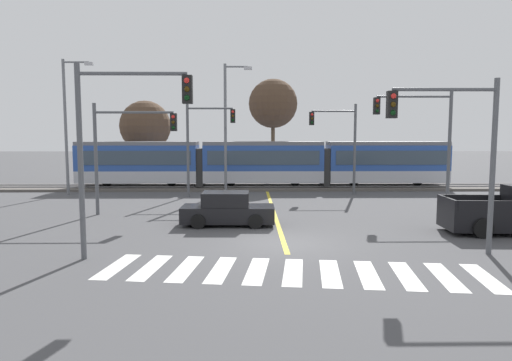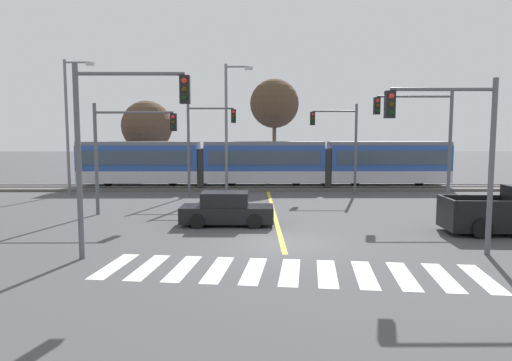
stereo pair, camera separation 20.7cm
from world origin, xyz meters
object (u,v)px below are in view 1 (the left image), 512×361
object	(u,v)px
traffic_light_far_left	(203,135)
street_lamp_west	(68,119)
traffic_light_near_left	(117,130)
street_lamp_centre	(228,121)
traffic_light_mid_right	(425,130)
light_rail_tram	(263,162)
sedan_crossing	(228,210)
bare_tree_far_west	(145,126)
bare_tree_west	(273,104)
traffic_light_near_right	(457,138)
traffic_light_far_right	(340,136)
traffic_light_mid_left	(125,141)

from	to	relation	value
traffic_light_far_left	street_lamp_west	bearing A→B (deg)	172.79
traffic_light_near_left	street_lamp_centre	distance (m)	17.72
traffic_light_mid_right	street_lamp_west	xyz separation A→B (m)	(-21.81, 7.06, 0.83)
light_rail_tram	sedan_crossing	world-z (taller)	light_rail_tram
bare_tree_far_west	bare_tree_west	bearing A→B (deg)	-4.26
bare_tree_far_west	street_lamp_west	bearing A→B (deg)	-112.77
light_rail_tram	sedan_crossing	xyz separation A→B (m)	(-2.05, -14.31, -1.35)
sedan_crossing	traffic_light_far_left	xyz separation A→B (m)	(-2.04, 9.80, 3.41)
sedan_crossing	bare_tree_west	world-z (taller)	bare_tree_west
traffic_light_near_left	traffic_light_near_right	distance (m)	11.27
traffic_light_mid_right	light_rail_tram	bearing A→B (deg)	128.87
traffic_light_far_right	traffic_light_mid_left	distance (m)	14.88
traffic_light_mid_left	traffic_light_near_right	size ratio (longest dim) A/B	0.95
traffic_light_mid_right	sedan_crossing	bearing A→B (deg)	-159.37
bare_tree_far_west	street_lamp_centre	bearing A→B (deg)	-44.70
sedan_crossing	traffic_light_far_right	size ratio (longest dim) A/B	0.68
traffic_light_near_left	traffic_light_far_left	size ratio (longest dim) A/B	1.02
traffic_light_far_right	traffic_light_mid_left	world-z (taller)	traffic_light_far_right
traffic_light_mid_right	traffic_light_near_left	bearing A→B (deg)	-144.88
traffic_light_far_left	bare_tree_west	xyz separation A→B (m)	(5.06, 8.51, 2.61)
traffic_light_far_right	street_lamp_west	distance (m)	18.64
traffic_light_far_right	bare_tree_west	bearing A→B (deg)	119.13
traffic_light_far_left	bare_tree_far_west	size ratio (longest dim) A/B	0.89
light_rail_tram	street_lamp_west	xyz separation A→B (m)	(-13.43, -3.33, 3.13)
traffic_light_mid_left	bare_tree_west	world-z (taller)	bare_tree_west
light_rail_tram	traffic_light_far_right	distance (m)	6.58
traffic_light_near_left	bare_tree_west	world-z (taller)	bare_tree_west
traffic_light_far_left	street_lamp_west	distance (m)	9.48
traffic_light_mid_right	street_lamp_centre	xyz separation A→B (m)	(-10.94, 7.84, 0.72)
traffic_light_mid_left	street_lamp_west	distance (m)	10.23
light_rail_tram	traffic_light_mid_left	world-z (taller)	traffic_light_mid_left
traffic_light_far_right	bare_tree_far_west	world-z (taller)	bare_tree_far_west
traffic_light_mid_left	traffic_light_near_right	world-z (taller)	traffic_light_near_right
light_rail_tram	traffic_light_far_right	bearing A→B (deg)	-34.39
traffic_light_near_left	street_lamp_centre	bearing A→B (deg)	81.03
traffic_light_far_right	traffic_light_mid_left	size ratio (longest dim) A/B	1.09
traffic_light_mid_left	traffic_light_near_left	bearing A→B (deg)	-76.30
light_rail_tram	traffic_light_near_left	world-z (taller)	traffic_light_near_left
traffic_light_far_right	street_lamp_west	bearing A→B (deg)	179.34
traffic_light_near_right	bare_tree_far_west	bearing A→B (deg)	123.14
bare_tree_west	bare_tree_far_west	bearing A→B (deg)	175.74
traffic_light_near_left	traffic_light_near_right	xyz separation A→B (m)	(11.26, 0.42, -0.27)
traffic_light_near_left	bare_tree_west	xyz separation A→B (m)	(6.30, 24.03, 2.47)
traffic_light_mid_right	bare_tree_far_west	bearing A→B (deg)	140.40
traffic_light_mid_right	street_lamp_west	bearing A→B (deg)	162.06
traffic_light_near_right	traffic_light_mid_left	bearing A→B (deg)	148.66
traffic_light_mid_right	street_lamp_centre	world-z (taller)	street_lamp_centre
traffic_light_near_left	traffic_light_mid_right	bearing A→B (deg)	35.12
traffic_light_mid_left	traffic_light_near_right	distance (m)	15.63
traffic_light_mid_right	traffic_light_mid_left	bearing A→B (deg)	-176.05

